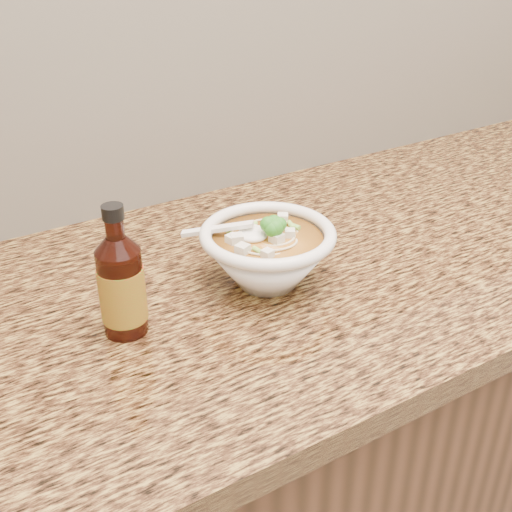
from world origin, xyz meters
TOP-DOWN VIEW (x-y plane):
  - cabinet at (0.00, 1.68)m, footprint 4.00×0.65m
  - counter_slab at (0.00, 1.68)m, footprint 4.00×0.68m
  - soup_bowl at (-0.11, 1.64)m, footprint 0.20×0.20m
  - hot_sauce_bottle at (-0.34, 1.63)m, footprint 0.08×0.08m

SIDE VIEW (x-z plane):
  - cabinet at x=0.00m, z-range 0.00..0.86m
  - counter_slab at x=0.00m, z-range 0.86..0.90m
  - soup_bowl at x=-0.11m, z-range 0.89..1.00m
  - hot_sauce_bottle at x=-0.34m, z-range 0.88..1.06m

